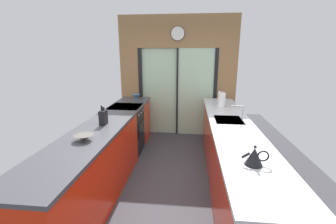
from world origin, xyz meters
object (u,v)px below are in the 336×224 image
(mixing_bowl_far, at_px, (136,96))
(paper_towel_roll, at_px, (222,100))
(soap_bottle, at_px, (219,97))
(oven_range, at_px, (126,130))
(mixing_bowl_near, at_px, (84,137))
(knife_block, at_px, (103,117))
(kettle, at_px, (254,156))

(mixing_bowl_far, relative_size, paper_towel_roll, 0.65)
(soap_bottle, bearing_deg, oven_range, -163.23)
(oven_range, relative_size, paper_towel_roll, 3.16)
(mixing_bowl_near, bearing_deg, soap_bottle, 51.84)
(mixing_bowl_far, bearing_deg, oven_range, -91.35)
(mixing_bowl_far, distance_m, knife_block, 1.90)
(oven_range, height_order, kettle, kettle)
(kettle, height_order, paper_towel_roll, paper_towel_roll)
(mixing_bowl_far, bearing_deg, kettle, -58.45)
(oven_range, height_order, mixing_bowl_near, mixing_bowl_near)
(mixing_bowl_far, relative_size, kettle, 0.79)
(mixing_bowl_near, height_order, kettle, kettle)
(mixing_bowl_near, height_order, soap_bottle, soap_bottle)
(mixing_bowl_near, height_order, knife_block, knife_block)
(oven_range, xyz_separation_m, kettle, (1.80, -2.12, 0.55))
(mixing_bowl_near, xyz_separation_m, kettle, (1.78, -0.40, 0.04))
(mixing_bowl_near, relative_size, mixing_bowl_far, 1.15)
(soap_bottle, bearing_deg, paper_towel_roll, -90.00)
(oven_range, xyz_separation_m, soap_bottle, (1.80, 0.54, 0.58))
(kettle, relative_size, paper_towel_roll, 0.83)
(mixing_bowl_near, height_order, paper_towel_roll, paper_towel_roll)
(oven_range, xyz_separation_m, paper_towel_roll, (1.80, 0.14, 0.59))
(mixing_bowl_far, height_order, soap_bottle, soap_bottle)
(mixing_bowl_far, relative_size, knife_block, 0.69)
(oven_range, relative_size, knife_block, 3.37)
(kettle, xyz_separation_m, soap_bottle, (-0.00, 2.66, 0.03))
(mixing_bowl_far, bearing_deg, paper_towel_roll, -19.76)
(soap_bottle, distance_m, paper_towel_roll, 0.40)
(oven_range, relative_size, mixing_bowl_near, 4.21)
(kettle, bearing_deg, paper_towel_roll, 90.05)
(kettle, bearing_deg, knife_block, 150.68)
(knife_block, relative_size, soap_bottle, 1.04)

